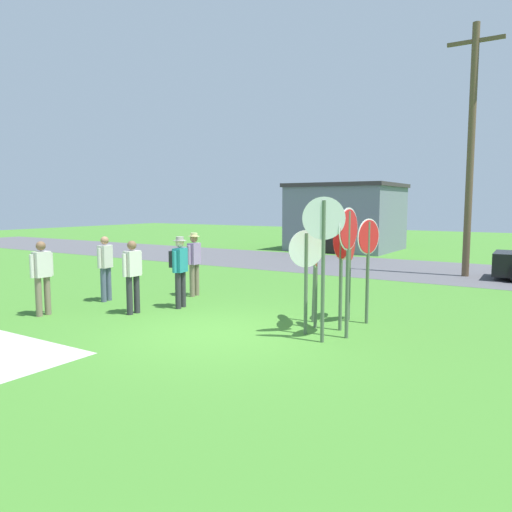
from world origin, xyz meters
TOP-DOWN VIEW (x-y plane):
  - ground_plane at (0.00, 0.00)m, footprint 80.00×80.00m
  - street_asphalt at (0.00, 11.55)m, footprint 60.00×6.40m
  - building_background at (-4.50, 17.93)m, footprint 5.50×5.12m
  - utility_pole at (2.82, 10.73)m, footprint 1.80×0.24m
  - stop_sign_rear_right at (1.77, 2.42)m, footprint 0.09×0.79m
  - stop_sign_rear_left at (2.29, 1.01)m, footprint 0.07×0.79m
  - stop_sign_tallest at (1.50, 0.86)m, footprint 0.48×0.56m
  - stop_sign_low_front at (1.22, 1.85)m, footprint 0.40×0.58m
  - stop_sign_center_cluster at (1.96, 1.48)m, footprint 0.59×0.53m
  - stop_sign_leaning_left at (2.22, 2.32)m, footprint 0.22×0.73m
  - stop_sign_nearest at (2.02, 0.51)m, footprint 0.67×0.39m
  - stop_sign_leaning_right at (1.46, 1.41)m, footprint 0.32×0.81m
  - person_near_signs at (-2.65, 0.35)m, footprint 0.23×0.57m
  - person_on_left at (-4.27, -0.86)m, footprint 0.35×0.57m
  - person_in_dark_shirt at (-4.34, 1.03)m, footprint 0.29×0.56m
  - person_in_teal at (-2.86, 2.81)m, footprint 0.32×0.57m
  - person_with_sunhat at (-2.18, 1.42)m, footprint 0.41×0.56m

SIDE VIEW (x-z plane):
  - ground_plane at x=0.00m, z-range 0.00..0.00m
  - street_asphalt at x=0.00m, z-range 0.00..0.01m
  - person_near_signs at x=-2.65m, z-range 0.11..1.80m
  - person_in_dark_shirt at x=-4.34m, z-range 0.11..1.80m
  - person_on_left at x=-4.27m, z-range 0.14..1.83m
  - person_in_teal at x=-2.86m, z-range 0.12..1.85m
  - person_with_sunhat at x=-2.18m, z-range 0.14..1.88m
  - stop_sign_tallest at x=1.50m, z-range 0.36..2.39m
  - stop_sign_rear_right at x=1.77m, z-range 0.38..2.44m
  - stop_sign_low_front at x=1.22m, z-range 0.37..2.51m
  - stop_sign_leaning_right at x=1.46m, z-range 0.39..2.49m
  - stop_sign_center_cluster at x=1.96m, z-range 0.40..2.60m
  - stop_sign_leaning_left at x=2.22m, z-range 0.41..2.62m
  - stop_sign_rear_left at x=2.29m, z-range 0.46..2.92m
  - building_background at x=-4.50m, z-range 0.01..3.60m
  - stop_sign_nearest at x=2.02m, z-range 0.49..3.14m
  - utility_pole at x=2.82m, z-range 0.18..8.70m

